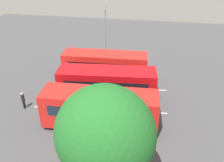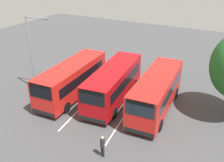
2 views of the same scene
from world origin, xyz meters
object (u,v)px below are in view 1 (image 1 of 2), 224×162
(bus_far_left, at_px, (105,65))
(street_lamp, at_px, (105,32))
(bus_center_left, at_px, (107,83))
(bus_center_right, at_px, (99,108))
(depot_tree, at_px, (105,135))
(pedestrian, at_px, (23,99))

(bus_far_left, height_order, street_lamp, street_lamp)
(bus_center_left, height_order, street_lamp, street_lamp)
(bus_center_right, bearing_deg, bus_far_left, -84.11)
(street_lamp, distance_m, depot_tree, 18.59)
(bus_far_left, relative_size, bus_center_right, 1.00)
(street_lamp, bearing_deg, bus_center_right, -1.09)
(bus_far_left, height_order, bus_center_right, same)
(bus_center_left, relative_size, street_lamp, 1.27)
(pedestrian, relative_size, depot_tree, 0.23)
(bus_far_left, height_order, pedestrian, bus_far_left)
(bus_center_left, height_order, depot_tree, depot_tree)
(bus_far_left, distance_m, street_lamp, 4.81)
(bus_center_right, bearing_deg, pedestrian, -11.80)
(pedestrian, height_order, street_lamp, street_lamp)
(pedestrian, relative_size, street_lamp, 0.22)
(bus_far_left, xyz_separation_m, pedestrian, (6.25, 7.01, -0.78))
(bus_center_left, xyz_separation_m, depot_tree, (-2.14, 10.20, 2.92))
(bus_center_left, bearing_deg, depot_tree, 95.63)
(bus_center_left, bearing_deg, bus_far_left, -81.11)
(bus_far_left, distance_m, bus_center_right, 8.22)
(bus_center_left, height_order, bus_center_right, same)
(bus_center_right, distance_m, pedestrian, 7.72)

